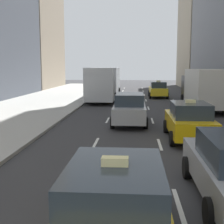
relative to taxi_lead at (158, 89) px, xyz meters
The scene contains 8 objects.
sidewalk_left 13.64m from the taxi_lead, 143.89° to the right, with size 8.00×66.00×0.15m, color #9E9E99.
lane_markings 12.14m from the taxi_lead, 96.64° to the right, with size 5.72×56.00×0.01m.
taxi_lead is the anchor object (origin of this frame).
taxi_second 29.31m from the taxi_lead, 95.48° to the right, with size 2.02×4.40×1.87m.
taxi_third 19.97m from the taxi_lead, 90.00° to the right, with size 2.02×4.40×1.87m.
sedan_silver_behind 16.42m from the taxi_lead, 99.82° to the right, with size 2.02×4.97×1.81m.
city_bus 6.22m from the taxi_lead, 155.70° to the right, with size 2.80×11.61×3.25m.
box_truck 9.98m from the taxi_lead, 73.65° to the right, with size 2.58×8.40×3.15m.
Camera 1 is at (1.52, 0.75, 3.33)m, focal length 50.00 mm.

